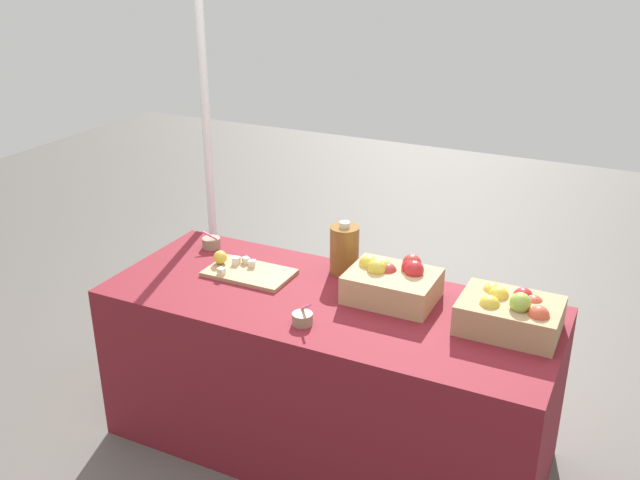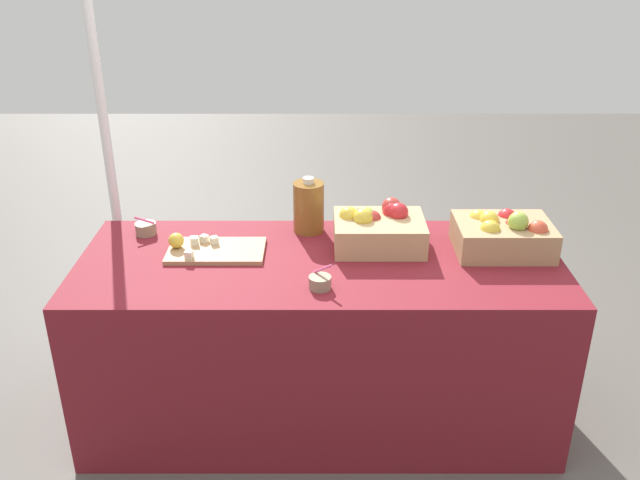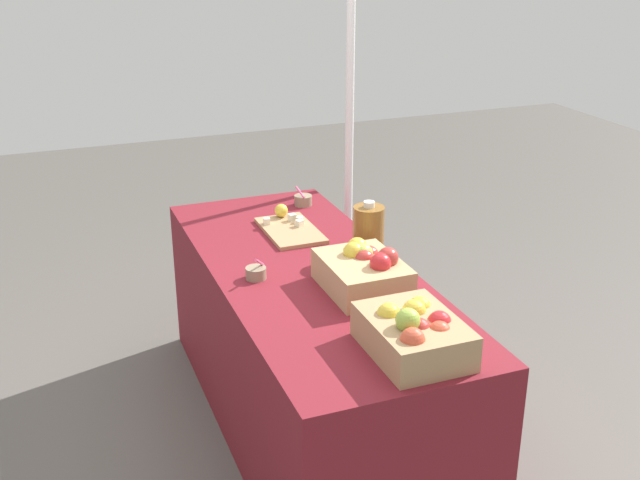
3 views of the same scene
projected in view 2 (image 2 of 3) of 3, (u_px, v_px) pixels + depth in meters
The scene contains 9 objects.
ground_plane at pixel (318, 410), 2.99m from camera, with size 10.00×10.00×0.00m, color #56514C.
table at pixel (318, 339), 2.83m from camera, with size 1.90×0.76×0.74m, color maroon.
apple_crate_left at pixel (501, 234), 2.72m from camera, with size 0.38×0.28×0.19m.
apple_crate_middle at pixel (376, 228), 2.76m from camera, with size 0.36×0.28×0.18m.
cutting_board_front at pixel (208, 249), 2.72m from camera, with size 0.38×0.22×0.08m.
sample_bowl_near at pixel (144, 229), 2.88m from camera, with size 0.09×0.09×0.09m.
sample_bowl_mid at pixel (318, 282), 2.46m from camera, with size 0.09×0.08×0.10m.
cider_jug at pixel (306, 207), 2.88m from camera, with size 0.13×0.13×0.24m.
tent_pole at pixel (103, 135), 3.06m from camera, with size 0.04×0.04×2.14m, color white.
Camera 2 is at (0.00, -2.39, 1.95)m, focal length 38.32 mm.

